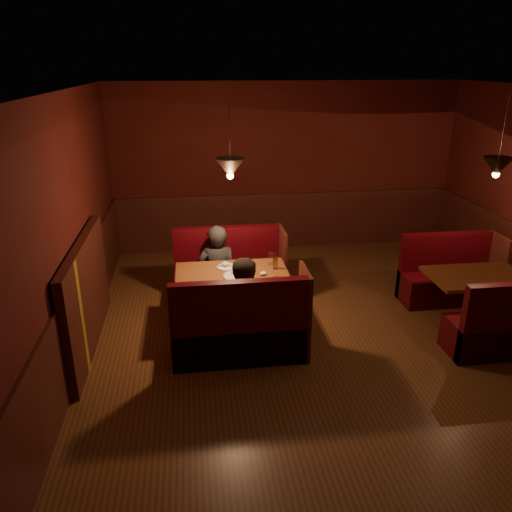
{
  "coord_description": "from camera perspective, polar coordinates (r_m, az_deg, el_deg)",
  "views": [
    {
      "loc": [
        -1.65,
        -5.04,
        3.18
      ],
      "look_at": [
        -0.9,
        0.63,
        0.95
      ],
      "focal_mm": 35.0,
      "sensor_mm": 36.0,
      "label": 1
    }
  ],
  "objects": [
    {
      "name": "main_bench_far",
      "position": [
        7.08,
        -3.0,
        -2.46
      ],
      "size": [
        1.53,
        0.55,
        1.04
      ],
      "color": "#3B060D",
      "rests_on": "ground"
    },
    {
      "name": "main_bench_near",
      "position": [
        5.67,
        -1.68,
        -8.85
      ],
      "size": [
        1.53,
        0.55,
        1.04
      ],
      "color": "#3B060D",
      "rests_on": "ground"
    },
    {
      "name": "diner_b",
      "position": [
        5.69,
        -0.96,
        -4.09
      ],
      "size": [
        0.81,
        0.68,
        1.48
      ],
      "primitive_type": "imported",
      "rotation": [
        0.0,
        0.0,
        0.17
      ],
      "color": "#2A241B",
      "rests_on": "ground"
    },
    {
      "name": "room",
      "position": [
        5.68,
        7.07,
        -0.88
      ],
      "size": [
        6.02,
        7.02,
        2.92
      ],
      "color": "#5B3316",
      "rests_on": "ground"
    },
    {
      "name": "second_bench_far",
      "position": [
        7.58,
        21.08,
        -2.49
      ],
      "size": [
        1.35,
        0.5,
        0.96
      ],
      "color": "#3B060D",
      "rests_on": "ground"
    },
    {
      "name": "diner_a",
      "position": [
        6.79,
        -4.5,
        0.27
      ],
      "size": [
        0.55,
        0.36,
        1.5
      ],
      "primitive_type": "imported",
      "rotation": [
        0.0,
        0.0,
        3.15
      ],
      "color": "#272728",
      "rests_on": "ground"
    },
    {
      "name": "main_table",
      "position": [
        6.26,
        -2.59,
        -3.33
      ],
      "size": [
        1.39,
        0.84,
        0.97
      ],
      "color": "#56240F",
      "rests_on": "ground"
    },
    {
      "name": "second_table",
      "position": [
        6.92,
        23.83,
        -3.35
      ],
      "size": [
        1.22,
        0.78,
        0.69
      ],
      "color": "#56240F",
      "rests_on": "ground"
    },
    {
      "name": "second_bench_near",
      "position": [
        6.48,
        26.97,
        -7.56
      ],
      "size": [
        1.35,
        0.5,
        0.96
      ],
      "color": "#3B060D",
      "rests_on": "ground"
    }
  ]
}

